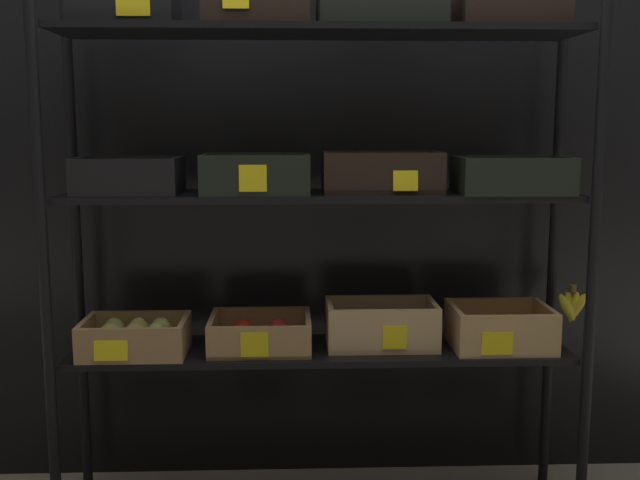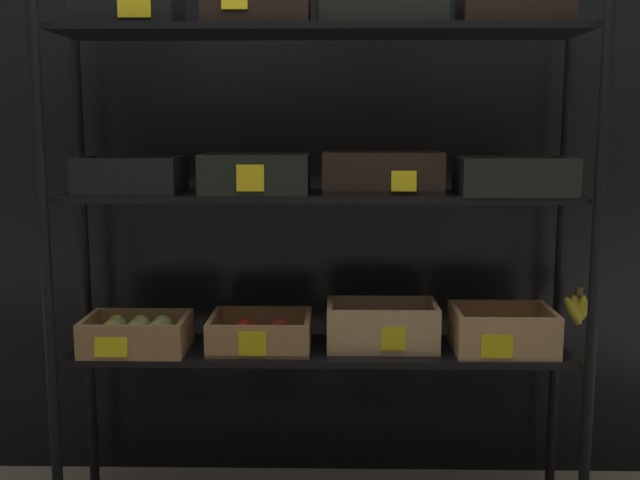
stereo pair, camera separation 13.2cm
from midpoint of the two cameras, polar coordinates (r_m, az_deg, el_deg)
The scene contains 2 objects.
storefront_wall at distance 2.67m, azimuth 1.57°, elevation 7.24°, with size 3.97×0.12×2.35m, color black.
display_rack at distance 2.31m, azimuth 1.72°, elevation 3.71°, with size 1.69×0.37×1.66m.
Camera 2 is at (0.04, -2.30, 1.24)m, focal length 42.66 mm.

